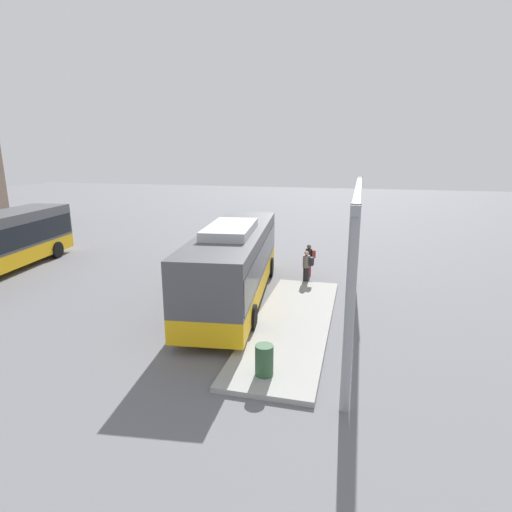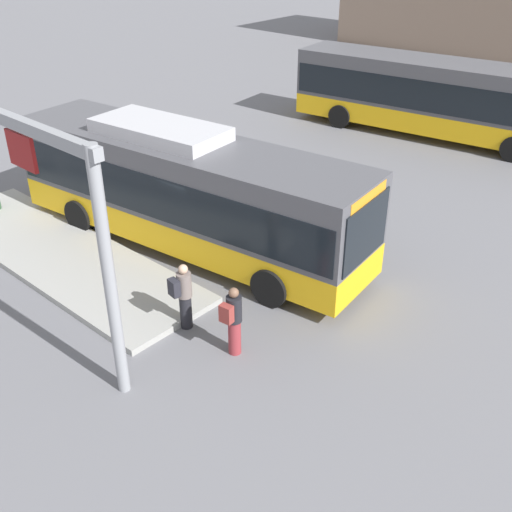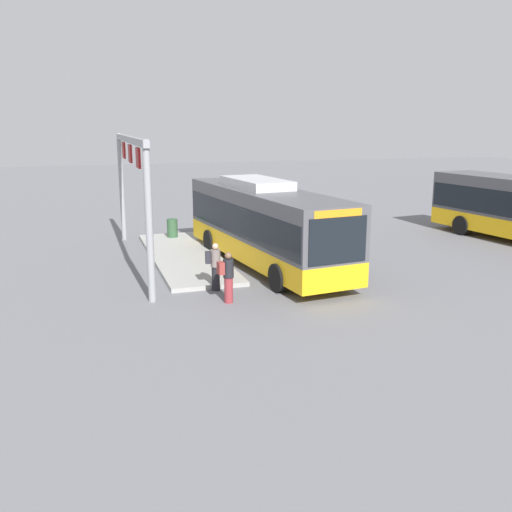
% 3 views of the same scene
% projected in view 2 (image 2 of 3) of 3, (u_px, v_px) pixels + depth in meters
% --- Properties ---
extents(ground_plane, '(120.00, 120.00, 0.00)m').
position_uv_depth(ground_plane, '(189.00, 244.00, 17.70)').
color(ground_plane, slate).
extents(platform_curb, '(10.00, 2.80, 0.16)m').
position_uv_depth(platform_curb, '(60.00, 254.00, 17.05)').
color(platform_curb, '#9E9E99').
rests_on(platform_curb, ground).
extents(bus_main, '(11.09, 3.79, 3.46)m').
position_uv_depth(bus_main, '(186.00, 187.00, 16.80)').
color(bus_main, '#EAAD14').
rests_on(bus_main, ground).
extents(bus_background_left, '(11.62, 4.00, 3.10)m').
position_uv_depth(bus_background_left, '(431.00, 93.00, 25.29)').
color(bus_background_left, '#EAAD14').
rests_on(bus_background_left, ground).
extents(person_boarding, '(0.38, 0.55, 1.67)m').
position_uv_depth(person_boarding, '(233.00, 320.00, 12.97)').
color(person_boarding, maroon).
rests_on(person_boarding, ground).
extents(person_waiting_near, '(0.39, 0.56, 1.67)m').
position_uv_depth(person_waiting_near, '(184.00, 295.00, 13.79)').
color(person_waiting_near, black).
rests_on(person_waiting_near, ground).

